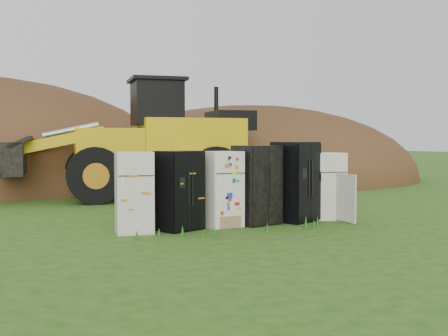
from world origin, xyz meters
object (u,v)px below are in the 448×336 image
Objects in this scene: fridge_leftmost at (134,193)px; fridge_black_right at (295,182)px; fridge_open_door at (329,186)px; fridge_sticker at (222,189)px; fridge_black_side at (179,190)px; fridge_dark_mid at (257,185)px; wheel_loader at (127,138)px.

fridge_leftmost is 3.93m from fridge_black_right.
fridge_sticker is at bearing -160.01° from fridge_open_door.
fridge_leftmost is 0.90× the size of fridge_black_right.
fridge_black_side is 1.90m from fridge_dark_mid.
fridge_sticker is 6.81m from wheel_loader.
fridge_open_door is 0.20× the size of wheel_loader.
fridge_sticker is (2.03, 0.01, -0.01)m from fridge_leftmost.
fridge_black_side reaches higher than fridge_open_door.
fridge_black_right is at bearing -12.57° from fridge_dark_mid.
fridge_dark_mid reaches higher than fridge_black_side.
fridge_leftmost is 0.98m from fridge_black_side.
fridge_sticker reaches higher than fridge_open_door.
fridge_black_right reaches higher than fridge_open_door.
fridge_dark_mid is 2.01m from fridge_open_door.
wheel_loader is at bearing 64.15° from fridge_black_side.
fridge_black_right is (1.04, 0.00, 0.04)m from fridge_dark_mid.
wheel_loader is at bearing 87.60° from fridge_dark_mid.
fridge_leftmost is 7.01m from wheel_loader.
fridge_open_door is (4.89, 0.02, -0.04)m from fridge_leftmost.
fridge_sticker is at bearing -19.15° from fridge_black_side.
fridge_dark_mid is at bearing -71.37° from wheel_loader.
fridge_black_side is 0.21× the size of wheel_loader.
wheel_loader is (0.69, 6.72, 1.12)m from fridge_black_side.
fridge_dark_mid is at bearing -159.81° from fridge_open_door.
fridge_dark_mid is 1.12× the size of fridge_open_door.
wheel_loader is at bearing 90.03° from fridge_sticker.
fridge_black_side is (0.98, -0.00, 0.00)m from fridge_leftmost.
fridge_sticker is 0.89× the size of fridge_black_right.
fridge_open_door is (2.00, 0.01, -0.09)m from fridge_dark_mid.
fridge_open_door is (0.96, 0.01, -0.13)m from fridge_black_right.
fridge_leftmost reaches higher than fridge_open_door.
fridge_open_door is at bearing 9.63° from fridge_leftmost.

